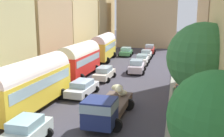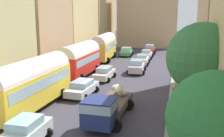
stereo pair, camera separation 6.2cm
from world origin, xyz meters
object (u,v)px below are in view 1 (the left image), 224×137
Objects in this scene: car_1 at (142,60)px; car_5 at (82,88)px; parked_bus_3 at (104,46)px; car_2 at (146,54)px; pedestrian_0 at (187,81)px; car_7 at (126,52)px; pedestrian_1 at (176,92)px; cargo_truck_0 at (107,107)px; pedestrian_2 at (193,95)px; parked_bus_2 at (79,59)px; pedestrian_4 at (175,94)px; pedestrian_3 at (179,76)px; car_3 at (149,49)px; car_6 at (104,73)px; parked_bus_1 at (31,82)px; car_0 at (137,66)px; car_4 at (26,132)px.

car_1 is 0.88× the size of car_5.
car_2 is (6.41, 3.36, -1.62)m from parked_bus_3.
car_2 is 18.81m from pedestrian_0.
car_7 is 25.32m from pedestrian_1.
parked_bus_3 reaches higher than cargo_truck_0.
pedestrian_2 is (0.33, -4.70, 0.01)m from pedestrian_0.
pedestrian_1 reaches higher than car_2.
cargo_truck_0 is at bearing -62.24° from parked_bus_2.
pedestrian_0 is 5.03m from pedestrian_4.
parked_bus_2 is 0.95× the size of parked_bus_3.
car_7 is 19.95m from pedestrian_3.
car_3 is 22.06m from pedestrian_3.
pedestrian_2 is at bearing -4.78° from car_5.
pedestrian_1 is 0.99× the size of pedestrian_4.
car_6 is at bearing -101.45° from car_2.
parked_bus_1 is 11.72m from pedestrian_4.
car_7 is (2.63, 16.57, -1.46)m from parked_bus_2.
car_3 is at bearing 100.36° from pedestrian_1.
parked_bus_2 reaches higher than pedestrian_4.
car_5 is at bearing 178.62° from pedestrian_1.
parked_bus_2 is 7.50m from car_0.
parked_bus_3 is at bearing 98.83° from car_5.
car_5 is 6.34m from car_6.
pedestrian_4 reaches higher than car_6.
car_3 is at bearing 81.52° from car_6.
car_0 reaches higher than car_5.
parked_bus_2 is at bearing 117.76° from cargo_truck_0.
car_1 is at bearing -90.00° from car_2.
cargo_truck_0 reaches higher than car_2.
parked_bus_2 is 16.09m from car_2.
cargo_truck_0 is (6.66, -12.65, -1.04)m from parked_bus_2.
car_7 is 2.19× the size of pedestrian_2.
pedestrian_4 is at bearing -77.85° from car_2.
pedestrian_3 is (5.01, 11.43, -0.13)m from cargo_truck_0.
car_0 is 20.95m from car_4.
pedestrian_0 is 4.20m from pedestrian_1.
car_0 is (6.38, 3.70, -1.38)m from parked_bus_2.
cargo_truck_0 reaches higher than pedestrian_1.
car_2 is 31.85m from car_4.
parked_bus_3 is 2.21× the size of car_1.
pedestrian_1 is (5.00, -21.88, 0.26)m from car_2.
car_0 is at bearing 112.67° from pedestrian_4.
parked_bus_1 reaches higher than car_7.
parked_bus_1 reaches higher than pedestrian_4.
car_5 is (-3.56, -10.68, -0.11)m from car_0.
car_0 is 1.11× the size of car_2.
parked_bus_3 is at bearing -116.99° from car_7.
parked_bus_3 reaches higher than pedestrian_3.
pedestrian_2 is at bearing -56.30° from parked_bus_3.
car_3 is at bearing 90.49° from cargo_truck_0.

